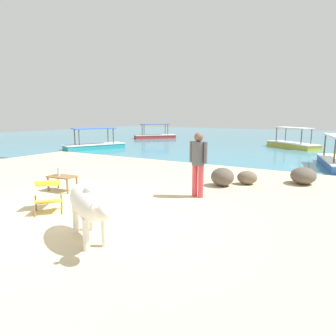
% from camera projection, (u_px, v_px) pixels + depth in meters
% --- Properties ---
extents(sand_beach, '(18.00, 14.00, 0.04)m').
position_uv_depth(sand_beach, '(84.00, 212.00, 6.30)').
color(sand_beach, '#CCB78E').
rests_on(sand_beach, ground).
extents(water_surface, '(60.00, 36.00, 0.03)m').
position_uv_depth(water_surface, '(276.00, 140.00, 25.00)').
color(water_surface, teal).
rests_on(water_surface, ground).
extents(cow, '(1.68, 1.22, 0.99)m').
position_uv_depth(cow, '(89.00, 202.00, 4.73)').
color(cow, silver).
rests_on(cow, sand_beach).
extents(low_bench_table, '(0.80, 0.51, 0.42)m').
position_uv_depth(low_bench_table, '(62.00, 178.00, 7.95)').
color(low_bench_table, brown).
rests_on(low_bench_table, sand_beach).
extents(bottle, '(0.07, 0.07, 0.30)m').
position_uv_depth(bottle, '(59.00, 171.00, 7.95)').
color(bottle, '#A3C6D1').
rests_on(bottle, low_bench_table).
extents(deck_chair_near, '(0.93, 0.90, 0.68)m').
position_uv_depth(deck_chair_near, '(48.00, 193.00, 6.30)').
color(deck_chair_near, brown).
rests_on(deck_chair_near, sand_beach).
extents(person_standing, '(0.50, 0.32, 1.62)m').
position_uv_depth(person_standing, '(198.00, 160.00, 7.26)').
color(person_standing, '#CC3D47').
rests_on(person_standing, sand_beach).
extents(shore_rock_large, '(0.92, 0.93, 0.53)m').
position_uv_depth(shore_rock_large, '(222.00, 177.00, 8.54)').
color(shore_rock_large, brown).
rests_on(shore_rock_large, sand_beach).
extents(shore_rock_medium, '(0.74, 0.87, 0.50)m').
position_uv_depth(shore_rock_medium, '(303.00, 176.00, 8.78)').
color(shore_rock_medium, brown).
rests_on(shore_rock_medium, sand_beach).
extents(shore_rock_small, '(0.69, 0.59, 0.41)m').
position_uv_depth(shore_rock_small, '(247.00, 178.00, 8.73)').
color(shore_rock_small, '#6B5B4C').
rests_on(shore_rock_small, sand_beach).
extents(boat_teal, '(2.53, 3.83, 1.29)m').
position_uv_depth(boat_teal, '(95.00, 145.00, 17.95)').
color(boat_teal, teal).
rests_on(boat_teal, water_surface).
extents(boat_yellow, '(3.58, 3.22, 1.29)m').
position_uv_depth(boat_yellow, '(292.00, 143.00, 18.72)').
color(boat_yellow, gold).
rests_on(boat_yellow, water_surface).
extents(boat_red, '(3.31, 3.51, 1.29)m').
position_uv_depth(boat_red, '(155.00, 135.00, 26.12)').
color(boat_red, '#C63833').
rests_on(boat_red, water_surface).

